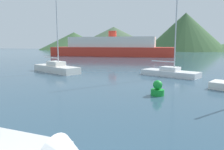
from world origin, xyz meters
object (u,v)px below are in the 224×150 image
Objects in this scene: sailboat_inner at (56,68)px; buoy_marker at (158,89)px; sailboat_outer at (170,72)px; ferry_distant at (112,48)px.

sailboat_inner is 10.97× the size of buoy_marker.
sailboat_outer is 8.82m from buoy_marker.
sailboat_outer is at bearing 30.55° from sailboat_inner.
sailboat_outer is 0.34× the size of ferry_distant.
buoy_marker is (16.42, -42.44, -1.79)m from ferry_distant.
sailboat_inner is 14.70m from buoy_marker.
ferry_distant reaches higher than buoy_marker.
sailboat_inner is 34.71m from ferry_distant.
ferry_distant is 45.54m from buoy_marker.
buoy_marker is at bearing -68.76° from sailboat_outer.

